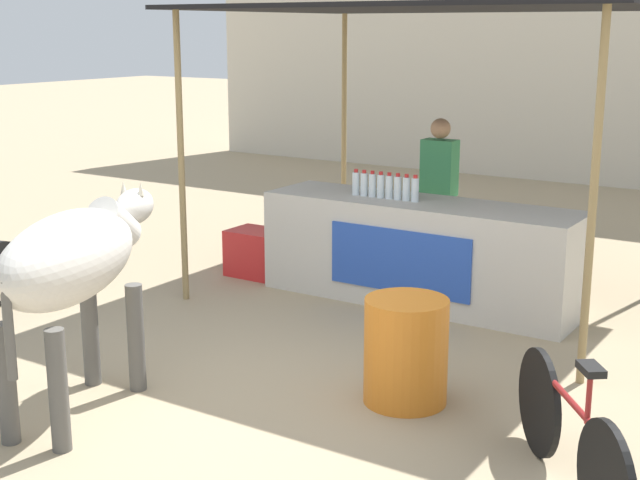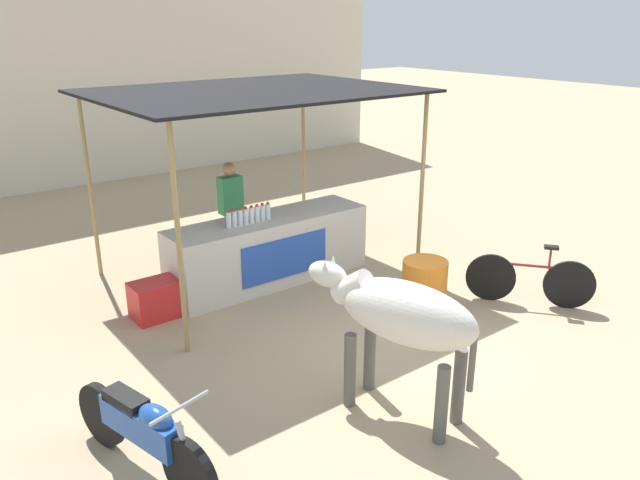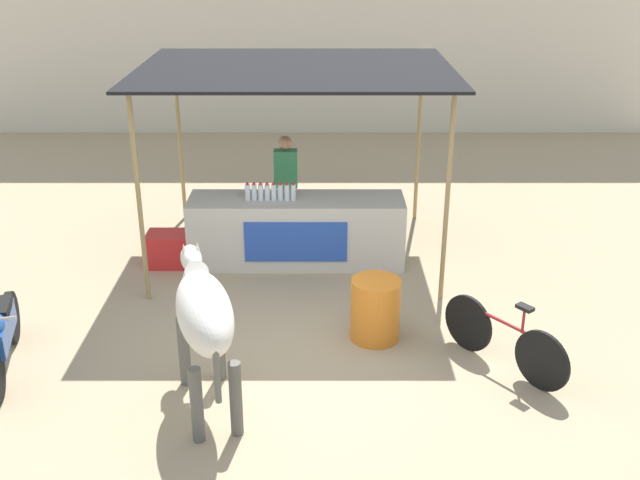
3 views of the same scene
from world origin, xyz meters
TOP-DOWN VIEW (x-y plane):
  - ground_plane at (0.00, 0.00)m, footprint 60.00×60.00m
  - building_wall_far at (0.00, 9.65)m, footprint 16.00×0.50m
  - stall_counter at (0.00, 2.20)m, footprint 3.00×0.82m
  - stall_awning at (0.00, 2.50)m, footprint 4.20×3.20m
  - water_bottle_row at (-0.35, 2.15)m, footprint 0.70×0.07m
  - vendor_behind_counter at (-0.17, 2.95)m, footprint 0.34×0.22m
  - cooler_box at (-1.80, 2.10)m, footprint 0.60×0.44m
  - water_barrel at (0.97, 0.07)m, footprint 0.58×0.58m
  - cow at (-0.79, -1.24)m, footprint 0.89×1.85m
  - motorcycle_parked at (-3.08, -0.59)m, footprint 0.65×1.77m
  - bicycle_leaning at (2.31, -0.58)m, footprint 1.05×1.33m

SIDE VIEW (x-z plane):
  - ground_plane at x=0.00m, z-range 0.00..0.00m
  - cooler_box at x=-1.80m, z-range 0.00..0.48m
  - bicycle_leaning at x=2.31m, z-range -0.08..0.77m
  - water_barrel at x=0.97m, z-range 0.00..0.74m
  - motorcycle_parked at x=-3.08m, z-range -0.02..0.88m
  - stall_counter at x=0.00m, z-range 0.00..0.96m
  - vendor_behind_counter at x=-0.17m, z-range 0.02..1.67m
  - cow at x=-0.79m, z-range 0.32..1.75m
  - water_bottle_row at x=-0.35m, z-range 0.95..1.20m
  - stall_awning at x=0.00m, z-range 1.25..3.96m
  - building_wall_far at x=0.00m, z-range 0.00..5.72m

